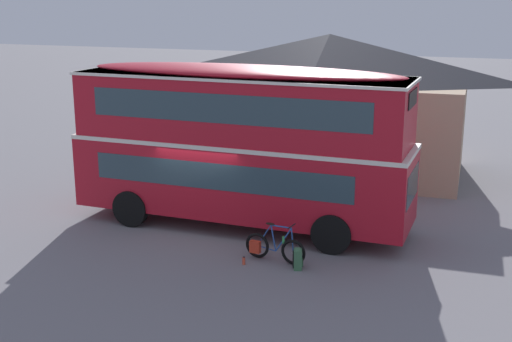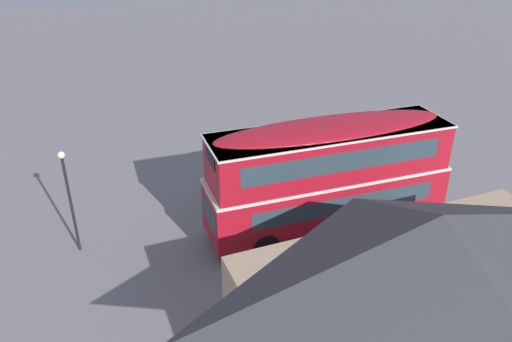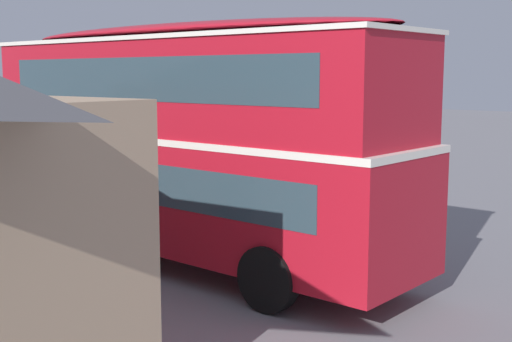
{
  "view_description": "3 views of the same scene",
  "coord_description": "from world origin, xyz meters",
  "views": [
    {
      "loc": [
        7.72,
        -17.23,
        6.73
      ],
      "look_at": [
        2.16,
        -1.77,
        2.38
      ],
      "focal_mm": 47.09,
      "sensor_mm": 36.0,
      "label": 1
    },
    {
      "loc": [
        9.69,
        16.17,
        12.04
      ],
      "look_at": [
        3.24,
        -1.44,
        2.2
      ],
      "focal_mm": 35.1,
      "sensor_mm": 36.0,
      "label": 2
    },
    {
      "loc": [
        -8.75,
        10.03,
        3.83
      ],
      "look_at": [
        0.56,
        -1.23,
        1.72
      ],
      "focal_mm": 47.54,
      "sensor_mm": 36.0,
      "label": 3
    }
  ],
  "objects": [
    {
      "name": "ground_plane",
      "position": [
        0.0,
        0.0,
        0.0
      ],
      "size": [
        120.0,
        120.0,
        0.0
      ],
      "primitive_type": "plane",
      "color": "slate"
    },
    {
      "name": "street_lamp",
      "position": [
        10.71,
        -1.48,
        2.69
      ],
      "size": [
        0.28,
        0.28,
        4.32
      ],
      "color": "black",
      "rests_on": "ground"
    },
    {
      "name": "water_bottle_red_squeeze",
      "position": [
        2.0,
        -2.24,
        0.1
      ],
      "size": [
        0.08,
        0.08,
        0.22
      ],
      "color": "#D84C33",
      "rests_on": "ground"
    },
    {
      "name": "pub_building",
      "position": [
        1.65,
        7.89,
        2.7
      ],
      "size": [
        10.69,
        5.92,
        5.27
      ],
      "color": "tan",
      "rests_on": "ground"
    },
    {
      "name": "touring_bicycle",
      "position": [
        2.61,
        -1.76,
        0.37
      ],
      "size": [
        1.71,
        0.46,
        1.04
      ],
      "color": "black",
      "rests_on": "ground"
    },
    {
      "name": "double_decker_bus",
      "position": [
        0.87,
        0.53,
        2.64
      ],
      "size": [
        9.99,
        2.8,
        4.79
      ],
      "color": "black",
      "rests_on": "ground"
    },
    {
      "name": "backpack_on_ground",
      "position": [
        3.38,
        -2.05,
        0.29
      ],
      "size": [
        0.31,
        0.33,
        0.57
      ],
      "color": "#386642",
      "rests_on": "ground"
    }
  ]
}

